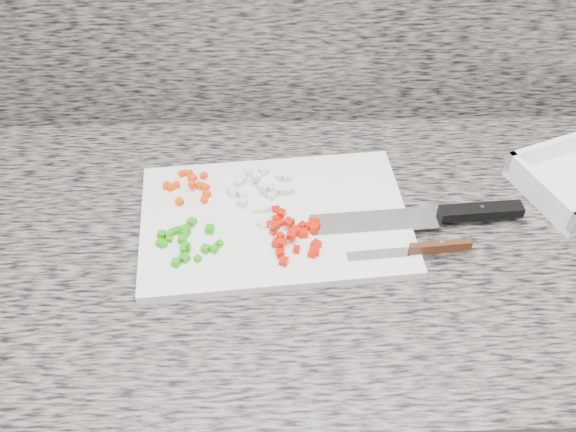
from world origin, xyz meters
The scene contains 10 objects.
cabinet centered at (0.00, 1.44, 0.43)m, with size 3.92×0.62×0.86m, color silver.
countertop centered at (0.00, 1.44, 0.88)m, with size 3.96×0.64×0.04m, color #615B55.
cutting_board centered at (-0.08, 1.47, 0.91)m, with size 0.41×0.27×0.01m, color silver.
carrot_pile centered at (-0.22, 1.54, 0.92)m, with size 0.08×0.08×0.02m.
onion_pile centered at (-0.11, 1.53, 0.92)m, with size 0.11×0.10×0.02m.
green_pepper_pile centered at (-0.22, 1.42, 0.92)m, with size 0.10×0.10×0.02m.
red_pepper_pile centered at (-0.05, 1.43, 0.92)m, with size 0.08×0.12×0.02m.
garlic_pile centered at (-0.09, 1.47, 0.92)m, with size 0.05×0.05×0.01m.
chef_knife centered at (0.18, 1.46, 0.92)m, with size 0.33×0.06×0.02m.
paring_knife centered at (0.13, 1.39, 0.92)m, with size 0.18×0.03×0.02m.
Camera 1 is at (-0.08, 0.77, 1.61)m, focal length 40.00 mm.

